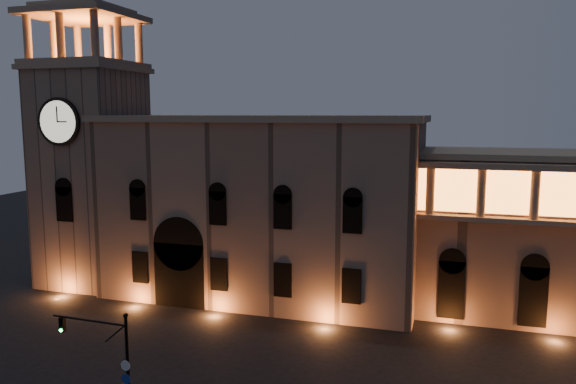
# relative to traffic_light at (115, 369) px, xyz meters

# --- Properties ---
(government_building) EXTENTS (30.80, 12.80, 17.60)m
(government_building) POSITION_rel_traffic_light_xyz_m (-0.36, 25.40, 5.07)
(government_building) COLOR #886C59
(government_building) RESTS_ON ground
(clock_tower) EXTENTS (9.80, 9.80, 32.40)m
(clock_tower) POSITION_rel_traffic_light_xyz_m (-18.79, 24.44, 8.80)
(clock_tower) COLOR #886C59
(clock_tower) RESTS_ON ground
(traffic_light) EXTENTS (5.14, 0.57, 7.04)m
(traffic_light) POSITION_rel_traffic_light_xyz_m (0.00, 0.00, 0.00)
(traffic_light) COLOR black
(traffic_light) RESTS_ON ground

